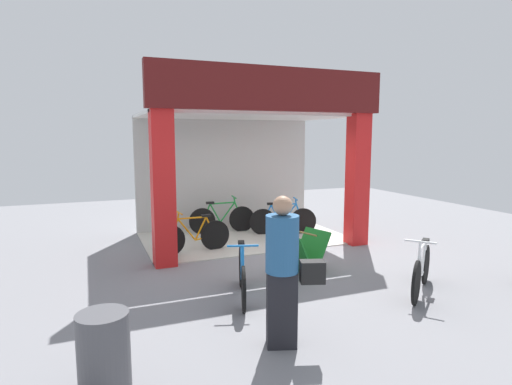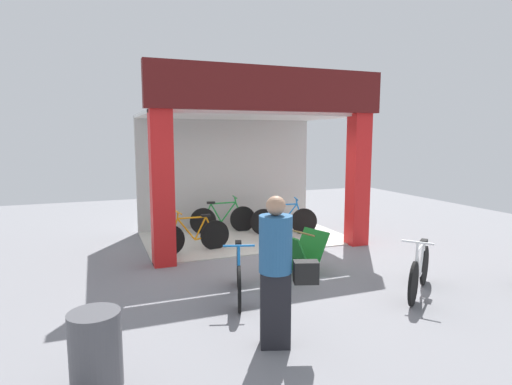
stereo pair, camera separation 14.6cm
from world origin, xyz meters
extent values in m
plane|color=gray|center=(0.00, 0.00, 0.00)|extent=(17.07, 17.07, 0.00)
cube|color=beige|center=(0.00, 1.39, 0.01)|extent=(4.54, 2.79, 0.02)
cube|color=#B7B7B2|center=(0.00, 2.79, 1.41)|extent=(4.54, 0.12, 2.81)
cube|color=red|center=(-2.07, 0.00, 1.41)|extent=(0.39, 0.36, 2.81)
cube|color=red|center=(2.07, 0.00, 1.41)|extent=(0.39, 0.36, 2.81)
cube|color=#591414|center=(0.00, -0.15, 3.22)|extent=(4.74, 0.20, 0.82)
cube|color=silver|center=(0.00, 1.39, 2.78)|extent=(4.54, 2.79, 0.06)
cylinder|color=black|center=(-0.81, 2.13, 0.32)|extent=(0.63, 0.11, 0.63)
cylinder|color=black|center=(0.16, 2.02, 0.32)|extent=(0.63, 0.11, 0.63)
cylinder|color=#198C33|center=(-0.58, 2.10, 0.29)|extent=(0.43, 0.08, 0.08)
cylinder|color=#198C33|center=(-0.49, 2.09, 0.50)|extent=(0.28, 0.07, 0.47)
cylinder|color=#198C33|center=(-0.19, 2.06, 0.51)|extent=(0.39, 0.08, 0.50)
cylinder|color=#198C33|center=(-0.31, 2.07, 0.74)|extent=(0.61, 0.10, 0.05)
cylinder|color=#198C33|center=(-0.70, 2.12, 0.52)|extent=(0.21, 0.06, 0.42)
cylinder|color=#198C33|center=(0.06, 2.03, 0.53)|extent=(0.19, 0.06, 0.44)
cylinder|color=#198C33|center=(-0.02, 2.04, 0.81)|extent=(0.06, 0.04, 0.13)
cylinder|color=#198C33|center=(-0.03, 2.04, 0.87)|extent=(0.08, 0.44, 0.03)
cube|color=black|center=(-0.62, 2.11, 0.76)|extent=(0.20, 0.12, 0.05)
cylinder|color=black|center=(-0.93, 0.66, 0.31)|extent=(0.62, 0.11, 0.62)
cylinder|color=black|center=(-1.88, 0.55, 0.31)|extent=(0.62, 0.11, 0.62)
cylinder|color=orange|center=(-1.15, 0.64, 0.29)|extent=(0.42, 0.08, 0.08)
cylinder|color=orange|center=(-1.24, 0.63, 0.49)|extent=(0.27, 0.06, 0.47)
cylinder|color=orange|center=(-1.53, 0.59, 0.50)|extent=(0.38, 0.08, 0.49)
cylinder|color=orange|center=(-1.41, 0.61, 0.72)|extent=(0.60, 0.10, 0.05)
cylinder|color=orange|center=(-1.03, 0.65, 0.51)|extent=(0.21, 0.06, 0.42)
cylinder|color=orange|center=(-1.78, 0.56, 0.52)|extent=(0.19, 0.05, 0.43)
cylinder|color=orange|center=(-1.70, 0.57, 0.79)|extent=(0.06, 0.04, 0.13)
cylinder|color=orange|center=(-1.69, 0.58, 0.85)|extent=(0.08, 0.43, 0.03)
cube|color=black|center=(-1.12, 0.64, 0.74)|extent=(0.20, 0.11, 0.05)
cylinder|color=black|center=(0.51, 1.51, 0.31)|extent=(0.61, 0.22, 0.63)
cylinder|color=black|center=(1.44, 1.23, 0.31)|extent=(0.61, 0.22, 0.63)
cylinder|color=blue|center=(0.72, 1.45, 0.29)|extent=(0.42, 0.15, 0.08)
cylinder|color=blue|center=(0.81, 1.42, 0.50)|extent=(0.27, 0.11, 0.47)
cylinder|color=blue|center=(1.10, 1.34, 0.50)|extent=(0.38, 0.14, 0.49)
cylinder|color=blue|center=(0.98, 1.37, 0.73)|extent=(0.59, 0.21, 0.05)
cylinder|color=blue|center=(0.61, 1.48, 0.52)|extent=(0.21, 0.09, 0.42)
cylinder|color=blue|center=(1.34, 1.26, 0.53)|extent=(0.19, 0.09, 0.44)
cylinder|color=blue|center=(1.26, 1.29, 0.80)|extent=(0.06, 0.05, 0.13)
cylinder|color=blue|center=(1.25, 1.29, 0.86)|extent=(0.15, 0.43, 0.03)
cube|color=black|center=(0.69, 1.46, 0.75)|extent=(0.21, 0.15, 0.05)
cylinder|color=black|center=(1.62, -2.51, 0.31)|extent=(0.51, 0.42, 0.62)
cylinder|color=black|center=(0.87, -3.12, 0.31)|extent=(0.51, 0.42, 0.62)
cylinder|color=white|center=(1.45, -2.66, 0.29)|extent=(0.35, 0.29, 0.08)
cylinder|color=white|center=(1.38, -2.71, 0.49)|extent=(0.23, 0.20, 0.47)
cylinder|color=white|center=(1.15, -2.90, 0.50)|extent=(0.32, 0.27, 0.49)
cylinder|color=white|center=(1.24, -2.82, 0.72)|extent=(0.49, 0.40, 0.05)
cylinder|color=white|center=(1.54, -2.58, 0.51)|extent=(0.18, 0.15, 0.42)
cylinder|color=white|center=(0.95, -3.06, 0.52)|extent=(0.17, 0.14, 0.43)
cylinder|color=white|center=(1.02, -3.00, 0.79)|extent=(0.06, 0.06, 0.13)
cylinder|color=white|center=(1.02, -3.00, 0.86)|extent=(0.30, 0.36, 0.03)
cube|color=black|center=(1.47, -2.63, 0.74)|extent=(0.21, 0.19, 0.05)
cylinder|color=black|center=(-1.16, -1.53, 0.31)|extent=(0.23, 0.61, 0.62)
cylinder|color=black|center=(-1.45, -2.44, 0.31)|extent=(0.23, 0.61, 0.62)
cylinder|color=blue|center=(-1.22, -1.74, 0.29)|extent=(0.16, 0.41, 0.08)
cylinder|color=blue|center=(-1.25, -1.83, 0.49)|extent=(0.12, 0.27, 0.47)
cylinder|color=blue|center=(-1.34, -2.11, 0.50)|extent=(0.15, 0.37, 0.49)
cylinder|color=blue|center=(-1.31, -1.99, 0.72)|extent=(0.21, 0.58, 0.05)
cylinder|color=blue|center=(-1.19, -1.63, 0.51)|extent=(0.09, 0.21, 0.42)
cylinder|color=blue|center=(-1.42, -2.35, 0.52)|extent=(0.09, 0.19, 0.43)
cylinder|color=blue|center=(-1.39, -2.27, 0.79)|extent=(0.05, 0.06, 0.13)
cylinder|color=blue|center=(-1.39, -2.26, 0.86)|extent=(0.42, 0.16, 0.03)
cube|color=black|center=(-1.21, -1.71, 0.74)|extent=(0.15, 0.21, 0.05)
cube|color=#197226|center=(-0.12, -1.38, 0.35)|extent=(0.55, 0.68, 0.72)
cube|color=#197226|center=(0.23, -1.27, 0.35)|extent=(0.55, 0.68, 0.72)
cylinder|color=olive|center=(0.06, -1.33, 0.71)|extent=(0.20, 0.57, 0.03)
cube|color=black|center=(-1.38, -3.47, 0.43)|extent=(0.39, 0.33, 0.86)
cylinder|color=#26598C|center=(-1.38, -3.47, 1.18)|extent=(0.47, 0.47, 0.63)
sphere|color=tan|center=(-1.38, -3.47, 1.60)|extent=(0.22, 0.22, 0.22)
cube|color=black|center=(-1.06, -3.58, 0.85)|extent=(0.31, 0.24, 0.25)
cylinder|color=#4C4C51|center=(-3.26, -3.59, 0.37)|extent=(0.48, 0.48, 0.73)
camera|label=1|loc=(-3.32, -7.52, 2.35)|focal=29.54mm
camera|label=2|loc=(-3.19, -7.57, 2.35)|focal=29.54mm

